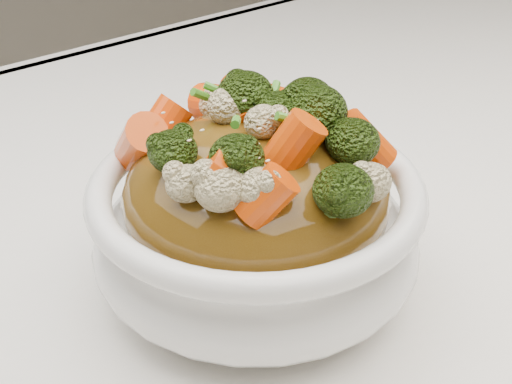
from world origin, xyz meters
TOP-DOWN VIEW (x-y plane):
  - tablecloth at (0.00, 0.00)m, footprint 1.20×0.80m
  - bowl at (-0.02, -0.02)m, footprint 0.24×0.24m
  - sauce_base at (-0.02, -0.02)m, footprint 0.19×0.19m
  - carrots at (-0.02, -0.02)m, footprint 0.19×0.19m
  - broccoli at (-0.02, -0.02)m, footprint 0.19×0.19m
  - cauliflower at (-0.02, -0.02)m, footprint 0.19×0.19m
  - scallions at (-0.02, -0.02)m, footprint 0.14×0.14m
  - sesame_seeds at (-0.02, -0.02)m, footprint 0.17×0.17m

SIDE VIEW (x-z plane):
  - tablecloth at x=0.00m, z-range 0.71..0.75m
  - bowl at x=-0.02m, z-range 0.75..0.83m
  - sauce_base at x=-0.02m, z-range 0.77..0.86m
  - cauliflower at x=-0.02m, z-range 0.85..0.88m
  - broccoli at x=-0.02m, z-range 0.85..0.89m
  - carrots at x=-0.02m, z-range 0.85..0.89m
  - scallions at x=-0.02m, z-range 0.86..0.88m
  - sesame_seeds at x=-0.02m, z-range 0.87..0.87m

